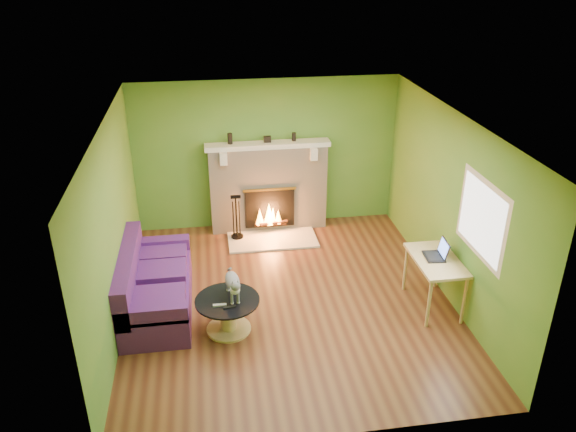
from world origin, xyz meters
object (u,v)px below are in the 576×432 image
at_px(sofa, 153,286).
at_px(cat, 233,284).
at_px(coffee_table, 228,312).
at_px(desk, 436,265).

relative_size(sofa, cat, 3.15).
height_order(coffee_table, cat, cat).
height_order(sofa, cat, sofa).
bearing_deg(sofa, desk, -7.91).
bearing_deg(cat, coffee_table, -154.08).
bearing_deg(coffee_table, cat, 32.01).
distance_m(sofa, coffee_table, 1.19).
relative_size(desk, cat, 1.62).
xyz_separation_m(sofa, coffee_table, (0.98, -0.66, -0.07)).
bearing_deg(coffee_table, sofa, 145.96).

